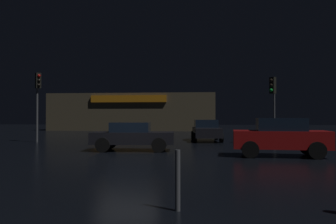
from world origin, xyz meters
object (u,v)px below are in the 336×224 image
(car_far, at_px, (206,130))
(car_crossing, at_px, (132,136))
(car_near, at_px, (280,136))
(traffic_signal_cross_left, at_px, (273,92))
(traffic_signal_main, at_px, (38,92))
(store_building, at_px, (136,112))

(car_far, distance_m, car_crossing, 8.24)
(car_near, height_order, car_far, car_near)
(traffic_signal_cross_left, xyz_separation_m, car_near, (-1.00, -6.75, -2.31))
(car_far, xyz_separation_m, car_crossing, (-3.63, -7.40, -0.01))
(traffic_signal_main, distance_m, car_far, 11.45)
(car_crossing, bearing_deg, traffic_signal_cross_left, 32.72)
(car_near, xyz_separation_m, car_crossing, (-6.64, 1.84, -0.10))
(store_building, distance_m, traffic_signal_cross_left, 26.38)
(store_building, relative_size, car_crossing, 4.93)
(traffic_signal_cross_left, relative_size, car_far, 0.89)
(car_crossing, bearing_deg, store_building, 100.64)
(traffic_signal_cross_left, relative_size, car_near, 1.03)
(car_far, bearing_deg, traffic_signal_main, -167.47)
(traffic_signal_main, relative_size, car_crossing, 1.10)
(traffic_signal_main, height_order, traffic_signal_cross_left, traffic_signal_main)
(car_far, bearing_deg, car_crossing, -116.13)
(store_building, bearing_deg, car_crossing, -79.36)
(traffic_signal_main, xyz_separation_m, car_far, (10.90, 2.42, -2.55))
(traffic_signal_cross_left, distance_m, car_near, 7.20)
(store_building, relative_size, car_near, 5.10)
(traffic_signal_main, distance_m, car_near, 15.69)
(store_building, distance_m, car_near, 32.07)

